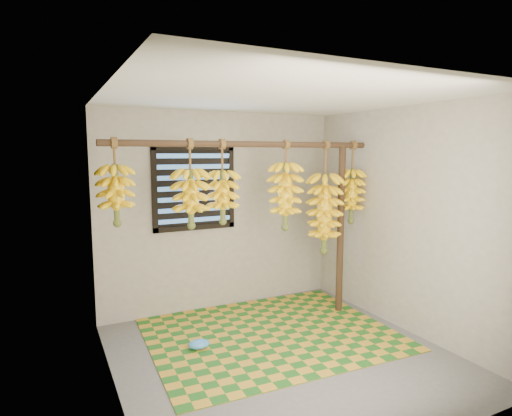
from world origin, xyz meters
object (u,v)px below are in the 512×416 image
banana_bunch_c (223,197)px  banana_bunch_f (351,196)px  banana_bunch_e (325,214)px  woven_mat (270,333)px  banana_bunch_d (285,196)px  plastic_bag (199,344)px  support_post (341,230)px  banana_bunch_a (116,195)px  banana_bunch_b (191,198)px

banana_bunch_c → banana_bunch_f: size_ratio=0.88×
banana_bunch_e → woven_mat: bearing=-165.0°
banana_bunch_c → banana_bunch_d: (0.74, 0.00, -0.03)m
plastic_bag → banana_bunch_d: banana_bunch_d is taller
woven_mat → banana_bunch_d: bearing=36.5°
plastic_bag → banana_bunch_d: (1.10, 0.23, 1.39)m
support_post → banana_bunch_e: (-0.24, 0.00, 0.21)m
banana_bunch_f → support_post: bearing=180.0°
support_post → woven_mat: size_ratio=0.80×
banana_bunch_a → banana_bunch_c: bearing=0.0°
banana_bunch_d → plastic_bag: bearing=-168.1°
plastic_bag → banana_bunch_a: bearing=161.3°
banana_bunch_e → banana_bunch_f: size_ratio=1.33×
banana_bunch_b → banana_bunch_c: (0.34, -0.00, -0.00)m
plastic_bag → banana_bunch_c: bearing=32.8°
banana_bunch_e → banana_bunch_a: bearing=-180.0°
banana_bunch_c → banana_bunch_f: (1.66, 0.00, -0.07)m
banana_bunch_b → banana_bunch_d: same height
support_post → banana_bunch_f: (0.15, 0.00, 0.40)m
woven_mat → banana_bunch_c: 1.54m
woven_mat → banana_bunch_c: bearing=153.2°
woven_mat → banana_bunch_f: size_ratio=2.57×
banana_bunch_e → banana_bunch_d: bearing=-180.0°
banana_bunch_b → banana_bunch_f: 2.00m
woven_mat → plastic_bag: size_ratio=11.62×
support_post → banana_bunch_c: banana_bunch_c is taller
banana_bunch_a → banana_bunch_e: same height
woven_mat → banana_bunch_d: size_ratio=2.57×
banana_bunch_c → banana_bunch_e: size_ratio=0.66×
banana_bunch_d → banana_bunch_f: 0.91m
banana_bunch_b → banana_bunch_e: size_ratio=0.68×
banana_bunch_b → banana_bunch_e: 1.63m
plastic_bag → banana_bunch_b: (0.02, 0.23, 1.41)m
plastic_bag → banana_bunch_e: size_ratio=0.17×
banana_bunch_f → woven_mat: bearing=-169.6°
support_post → banana_bunch_b: banana_bunch_b is taller
support_post → woven_mat: support_post is taller
woven_mat → plastic_bag: (-0.80, -0.01, 0.05)m
support_post → banana_bunch_f: bearing=0.0°
support_post → banana_bunch_a: banana_bunch_a is taller
banana_bunch_c → banana_bunch_d: same height
plastic_bag → banana_bunch_f: 2.43m
support_post → banana_bunch_a: size_ratio=2.50×
support_post → banana_bunch_d: bearing=180.0°
banana_bunch_a → banana_bunch_b: bearing=0.0°
support_post → banana_bunch_b: bearing=180.0°
banana_bunch_a → banana_bunch_b: 0.71m
woven_mat → banana_bunch_a: bearing=171.5°
banana_bunch_c → banana_bunch_f: 1.66m
plastic_bag → banana_bunch_c: banana_bunch_c is taller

